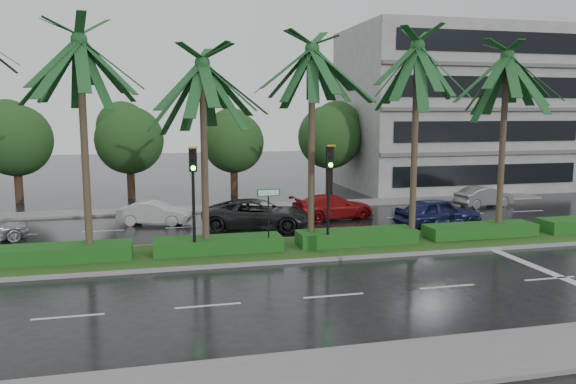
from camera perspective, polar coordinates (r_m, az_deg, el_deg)
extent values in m
plane|color=black|center=(22.89, 0.74, -6.60)|extent=(120.00, 120.00, 0.00)
cube|color=slate|center=(13.77, 11.71, -16.80)|extent=(40.00, 2.40, 0.12)
cube|color=slate|center=(34.38, -4.18, -1.52)|extent=(40.00, 2.00, 0.12)
cube|color=gray|center=(23.81, 0.15, -5.84)|extent=(36.00, 4.00, 0.14)
cube|color=#1C4617|center=(23.79, 0.15, -5.67)|extent=(35.60, 3.70, 0.02)
cube|color=#164D1A|center=(23.36, -21.96, -5.76)|extent=(5.20, 1.40, 0.60)
cube|color=#164D1A|center=(23.22, -7.10, -5.31)|extent=(5.20, 1.40, 0.60)
cube|color=#164D1A|center=(24.59, 6.98, -4.54)|extent=(5.20, 1.40, 0.60)
cube|color=#164D1A|center=(27.24, 18.92, -3.68)|extent=(5.20, 1.40, 0.60)
cube|color=silver|center=(29.77, -25.97, -3.96)|extent=(2.00, 0.12, 0.01)
cube|color=silver|center=(17.64, -21.46, -11.71)|extent=(2.00, 0.12, 0.01)
cube|color=silver|center=(29.15, -18.27, -3.78)|extent=(2.00, 0.12, 0.01)
cube|color=silver|center=(17.51, -8.13, -11.36)|extent=(2.00, 0.12, 0.01)
cube|color=silver|center=(29.08, -10.38, -3.53)|extent=(2.00, 0.12, 0.01)
cube|color=silver|center=(18.28, 4.66, -10.45)|extent=(2.00, 0.12, 0.01)
cube|color=silver|center=(29.55, -2.60, -3.22)|extent=(2.00, 0.12, 0.01)
cube|color=silver|center=(19.85, 15.85, -9.23)|extent=(2.00, 0.12, 0.01)
cube|color=silver|center=(30.54, 4.80, -2.86)|extent=(2.00, 0.12, 0.01)
cube|color=silver|center=(22.03, 25.05, -7.96)|extent=(2.00, 0.12, 0.01)
cube|color=silver|center=(32.01, 11.62, -2.49)|extent=(2.00, 0.12, 0.01)
cube|color=silver|center=(33.88, 17.76, -2.13)|extent=(2.00, 0.12, 0.01)
cube|color=silver|center=(36.11, 23.21, -1.79)|extent=(2.00, 0.12, 0.01)
cube|color=silver|center=(23.85, 23.01, -6.64)|extent=(0.40, 6.00, 0.01)
cylinder|color=#473629|center=(22.75, -19.94, 3.86)|extent=(0.28, 0.28, 8.34)
cylinder|color=#473629|center=(23.34, -19.47, -5.85)|extent=(0.40, 0.40, 0.44)
cylinder|color=#473629|center=(22.52, -8.49, 3.22)|extent=(0.28, 0.28, 7.56)
cylinder|color=#473629|center=(23.09, -8.30, -5.61)|extent=(0.40, 0.40, 0.44)
cylinder|color=#473629|center=(23.60, 2.40, 4.36)|extent=(0.28, 0.28, 8.24)
cylinder|color=#473629|center=(24.18, 2.35, -4.90)|extent=(0.40, 0.40, 0.44)
cylinder|color=#473629|center=(24.84, 12.73, 4.60)|extent=(0.28, 0.28, 8.45)
cylinder|color=#473629|center=(25.39, 12.45, -4.45)|extent=(0.40, 0.40, 0.44)
cylinder|color=#473629|center=(27.38, 20.95, 4.30)|extent=(0.28, 0.28, 8.18)
cylinder|color=#473629|center=(27.88, 20.54, -3.66)|extent=(0.40, 0.40, 0.44)
cylinder|color=black|center=(22.26, -9.54, -2.26)|extent=(0.12, 0.12, 3.40)
cube|color=black|center=(21.80, -9.64, 3.23)|extent=(0.30, 0.18, 0.90)
cube|color=gold|center=(21.64, -9.65, 4.47)|extent=(0.34, 0.12, 0.06)
cylinder|color=black|center=(21.67, -9.65, 3.99)|extent=(0.18, 0.04, 0.18)
cylinder|color=black|center=(21.70, -9.63, 3.20)|extent=(0.18, 0.04, 0.18)
cylinder|color=#0CE519|center=(21.73, -9.61, 2.42)|extent=(0.18, 0.04, 0.18)
cylinder|color=black|center=(23.27, 4.09, -1.71)|extent=(0.12, 0.12, 3.40)
cube|color=black|center=(22.83, 4.28, 3.54)|extent=(0.30, 0.18, 0.90)
cube|color=gold|center=(22.68, 4.39, 4.72)|extent=(0.34, 0.12, 0.06)
cylinder|color=black|center=(22.72, 4.37, 4.27)|extent=(0.18, 0.04, 0.18)
cylinder|color=black|center=(22.74, 4.36, 3.52)|extent=(0.18, 0.04, 0.18)
cylinder|color=#0CE519|center=(22.76, 4.35, 2.76)|extent=(0.18, 0.04, 0.18)
cylinder|color=black|center=(22.82, -2.00, -2.91)|extent=(0.06, 0.06, 2.60)
cube|color=#0C5926|center=(22.60, -2.00, -0.06)|extent=(0.95, 0.04, 0.30)
cube|color=white|center=(22.58, -1.98, -0.07)|extent=(0.85, 0.01, 0.22)
cylinder|color=#3A271A|center=(40.16, -25.68, 0.61)|extent=(0.52, 0.52, 2.23)
sphere|color=#153818|center=(39.92, -25.94, 4.75)|extent=(4.59, 4.59, 4.59)
sphere|color=#153818|center=(40.18, -25.93, 6.04)|extent=(3.45, 3.45, 3.45)
cylinder|color=#3A271A|center=(39.27, -15.66, 0.94)|extent=(0.52, 0.52, 2.20)
sphere|color=#153818|center=(39.03, -15.82, 5.10)|extent=(4.52, 4.52, 4.52)
sphere|color=#153818|center=(39.29, -15.85, 6.40)|extent=(3.39, 3.39, 3.39)
cylinder|color=#3A271A|center=(39.62, -5.49, 1.16)|extent=(0.52, 0.52, 2.05)
sphere|color=#153818|center=(39.39, -5.54, 5.02)|extent=(4.23, 4.23, 4.23)
sphere|color=#153818|center=(39.65, -5.62, 6.23)|extent=(3.17, 3.17, 3.17)
cylinder|color=#3A271A|center=(41.16, 4.21, 1.56)|extent=(0.52, 0.52, 2.23)
sphere|color=#153818|center=(40.93, 4.25, 5.60)|extent=(4.59, 4.59, 4.59)
sphere|color=#153818|center=(41.19, 4.13, 6.86)|extent=(3.44, 3.44, 3.44)
cylinder|color=#3A271A|center=(43.79, 12.97, 1.85)|extent=(0.52, 0.52, 2.36)
sphere|color=#153818|center=(43.57, 13.10, 5.86)|extent=(4.85, 4.85, 4.85)
sphere|color=#153818|center=(43.81, 12.97, 7.11)|extent=(3.63, 3.63, 3.63)
cube|color=gray|center=(45.39, 16.31, 8.05)|extent=(16.00, 10.00, 12.00)
imported|color=#BCBCBC|center=(30.03, -13.39, -2.08)|extent=(2.25, 3.90, 1.22)
imported|color=black|center=(27.99, -3.08, -2.30)|extent=(4.00, 5.94, 1.51)
imported|color=maroon|center=(30.81, 4.57, -1.51)|extent=(2.62, 4.87, 1.34)
imported|color=#181C49|center=(29.47, 15.01, -2.04)|extent=(2.19, 4.58, 1.51)
imported|color=slate|center=(36.83, 19.29, -0.43)|extent=(1.99, 3.94, 1.24)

